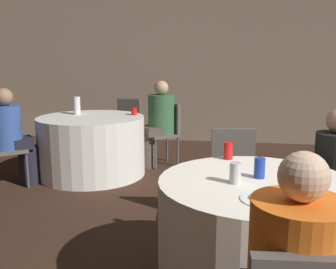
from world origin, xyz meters
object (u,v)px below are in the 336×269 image
Objects in this scene: chair_far_northeast at (167,128)px; person_green_jacket at (158,123)px; table_far at (92,146)px; pizza_plate_near at (266,199)px; chair_far_north at (127,122)px; bottle_far at (77,106)px; person_blue_shirt at (14,137)px; person_black_shirt at (328,185)px; soda_can_blue at (260,168)px; soda_can_red at (228,151)px; soda_can_silver at (235,173)px; table_near at (255,241)px; chair_near_north at (234,170)px.

person_green_jacket reaches higher than chair_far_northeast.
pizza_plate_near is (1.90, -2.64, 0.38)m from table_far.
bottle_far is (-0.43, -0.89, 0.34)m from chair_far_north.
chair_far_northeast is 3.77× the size of bottle_far.
person_blue_shirt is 3.39m from person_black_shirt.
soda_can_blue is (1.14, -2.81, 0.20)m from person_green_jacket.
soda_can_red is 0.53× the size of bottle_far.
soda_can_silver is at bearing 86.72° from person_black_shirt.
table_near is 0.99× the size of person_green_jacket.
person_black_shirt is 4.80× the size of bottle_far.
soda_can_silver is 0.54m from soda_can_red.
chair_near_north is 7.17× the size of soda_can_silver.
person_black_shirt is 9.13× the size of soda_can_silver.
person_green_jacket is (-1.01, 1.88, 0.08)m from chair_near_north.
chair_far_north is 3.59m from person_black_shirt.
soda_can_blue is (2.64, -1.70, 0.23)m from person_blue_shirt.
pizza_plate_near is at bearing 102.00° from person_black_shirt.
chair_far_north is 1.87m from person_blue_shirt.
bottle_far reaches higher than pizza_plate_near.
person_black_shirt reaches higher than soda_can_red.
chair_near_north is at bearing 96.64° from table_near.
chair_near_north is 3.37× the size of pizza_plate_near.
person_black_shirt is at bearing 59.43° from pizza_plate_near.
chair_far_northeast is at bearing 35.40° from table_far.
person_green_jacket is at bearing 111.45° from table_near.
soda_can_blue is at bearing -48.63° from bottle_far.
table_far is 0.96m from person_green_jacket.
chair_far_northeast is at bearing 106.07° from soda_can_silver.
chair_near_north is 2.89m from chair_far_north.
chair_near_north and chair_far_north have the same top height.
person_green_jacket is at bearing -68.32° from chair_near_north.
person_black_shirt is 9.13× the size of soda_can_blue.
pizza_plate_near is at bearing -89.38° from soda_can_blue.
person_green_jacket reaches higher than bottle_far.
chair_far_north is (0.18, 1.07, 0.15)m from table_far.
pizza_plate_near is at bearing -54.18° from table_far.
soda_can_red is at bearing -47.16° from table_far.
table_near is 1.34× the size of chair_far_north.
person_blue_shirt reaches higher than chair_far_northeast.
bottle_far reaches higher than soda_can_red.
person_green_jacket reaches higher than chair_near_north.
chair_far_northeast is (0.88, 0.63, 0.15)m from table_far.
chair_far_northeast is 7.17× the size of soda_can_red.
person_green_jacket is at bearing 35.40° from table_far.
table_near is 3.17m from person_blue_shirt.
bottle_far reaches higher than table_far.
bottle_far is (-2.03, 1.52, 0.34)m from chair_near_north.
person_blue_shirt reaches higher than bottle_far.
person_blue_shirt is at bearing 90.95° from person_green_jacket.
person_green_jacket reaches higher than chair_far_north.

